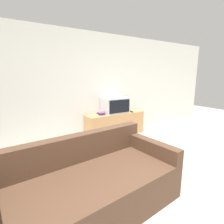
{
  "coord_description": "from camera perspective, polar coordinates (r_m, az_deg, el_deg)",
  "views": [
    {
      "loc": [
        -1.68,
        -1.0,
        1.56
      ],
      "look_at": [
        0.37,
        2.33,
        0.75
      ],
      "focal_mm": 28.0,
      "sensor_mm": 36.0,
      "label": 1
    }
  ],
  "objects": [
    {
      "name": "ground_plane",
      "position": [
        2.5,
        24.19,
        -27.9
      ],
      "size": [
        14.0,
        14.0,
        0.0
      ],
      "primitive_type": "plane",
      "color": "#9E998E"
    },
    {
      "name": "wall_back",
      "position": [
        4.38,
        -9.1,
        8.19
      ],
      "size": [
        9.0,
        0.06,
        2.6
      ],
      "color": "silver",
      "rests_on": "ground_plane"
    },
    {
      "name": "tv_stand",
      "position": [
        4.65,
        1.06,
        -3.96
      ],
      "size": [
        1.59,
        0.43,
        0.6
      ],
      "color": "tan",
      "rests_on": "ground_plane"
    },
    {
      "name": "television",
      "position": [
        4.56,
        1.12,
        2.22
      ],
      "size": [
        0.68,
        0.41,
        0.41
      ],
      "color": "silver",
      "rests_on": "tv_stand"
    },
    {
      "name": "couch",
      "position": [
        2.23,
        -7.5,
        -23.31
      ],
      "size": [
        2.2,
        1.17,
        0.82
      ],
      "rotation": [
        0.0,
        0.0,
        0.09
      ],
      "color": "#4C3323",
      "rests_on": "ground_plane"
    },
    {
      "name": "book_stack",
      "position": [
        4.36,
        -3.66,
        -0.53
      ],
      "size": [
        0.18,
        0.22,
        0.07
      ],
      "color": "silver",
      "rests_on": "tv_stand"
    },
    {
      "name": "remote_on_stand",
      "position": [
        4.75,
        6.31,
        0.18
      ],
      "size": [
        0.08,
        0.18,
        0.02
      ],
      "rotation": [
        0.0,
        0.0,
        -0.21
      ],
      "color": "black",
      "rests_on": "tv_stand"
    }
  ]
}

